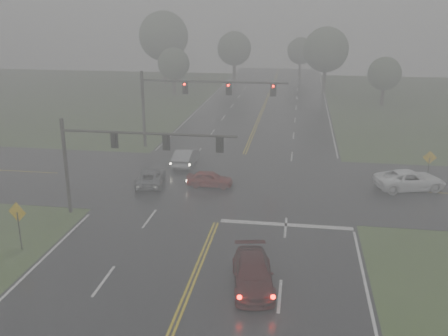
% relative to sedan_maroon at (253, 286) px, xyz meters
% --- Properties ---
extents(main_road, '(18.00, 160.00, 0.02)m').
position_rel_sedan_maroon_xyz_m(main_road, '(-3.10, 13.27, 0.00)').
color(main_road, black).
rests_on(main_road, ground).
extents(cross_street, '(120.00, 14.00, 0.02)m').
position_rel_sedan_maroon_xyz_m(cross_street, '(-3.10, 15.27, 0.00)').
color(cross_street, black).
rests_on(cross_street, ground).
extents(stop_bar, '(8.50, 0.50, 0.01)m').
position_rel_sedan_maroon_xyz_m(stop_bar, '(1.40, 7.67, 0.00)').
color(stop_bar, silver).
rests_on(stop_bar, ground).
extents(sedan_maroon, '(2.76, 5.12, 1.41)m').
position_rel_sedan_maroon_xyz_m(sedan_maroon, '(0.00, 0.00, 0.00)').
color(sedan_maroon, '#390A0B').
rests_on(sedan_maroon, ground).
extents(sedan_red, '(3.62, 1.48, 1.23)m').
position_rel_sedan_maroon_xyz_m(sedan_red, '(-4.77, 14.09, 0.00)').
color(sedan_red, maroon).
rests_on(sedan_red, ground).
extents(sedan_silver, '(1.59, 4.54, 1.49)m').
position_rel_sedan_maroon_xyz_m(sedan_silver, '(-7.84, 19.18, 0.00)').
color(sedan_silver, gray).
rests_on(sedan_silver, ground).
extents(car_grey, '(2.64, 4.57, 1.20)m').
position_rel_sedan_maroon_xyz_m(car_grey, '(-9.44, 13.77, 0.00)').
color(car_grey, '#5A5D62').
rests_on(car_grey, ground).
extents(pickup_white, '(5.82, 3.86, 1.48)m').
position_rel_sedan_maroon_xyz_m(pickup_white, '(10.55, 15.83, 0.00)').
color(pickup_white, white).
rests_on(pickup_white, ground).
extents(signal_gantry_near, '(11.65, 0.29, 6.53)m').
position_rel_sedan_maroon_xyz_m(signal_gantry_near, '(-9.73, 7.62, 4.59)').
color(signal_gantry_near, black).
rests_on(signal_gantry_near, ground).
extents(signal_gantry_far, '(14.25, 0.38, 7.55)m').
position_rel_sedan_maroon_xyz_m(signal_gantry_far, '(-8.85, 24.65, 5.33)').
color(signal_gantry_far, black).
rests_on(signal_gantry_far, ground).
extents(sign_diamond_west, '(1.20, 0.28, 2.92)m').
position_rel_sedan_maroon_xyz_m(sign_diamond_west, '(-13.65, 1.98, 1.97)').
color(sign_diamond_west, black).
rests_on(sign_diamond_west, ground).
extents(sign_diamond_east, '(1.08, 0.12, 2.59)m').
position_rel_sedan_maroon_xyz_m(sign_diamond_east, '(12.30, 17.77, 1.75)').
color(sign_diamond_east, black).
rests_on(sign_diamond_east, ground).
extents(tree_nw_a, '(5.02, 5.02, 7.37)m').
position_rel_sedan_maroon_xyz_m(tree_nw_a, '(-18.09, 55.70, 4.84)').
color(tree_nw_a, '#312720').
rests_on(tree_nw_a, ground).
extents(tree_ne_a, '(7.14, 7.14, 10.49)m').
position_rel_sedan_maroon_xyz_m(tree_ne_a, '(5.61, 60.77, 6.90)').
color(tree_ne_a, '#312720').
rests_on(tree_ne_a, ground).
extents(tree_n_mid, '(6.26, 6.26, 9.20)m').
position_rel_sedan_maroon_xyz_m(tree_n_mid, '(-10.57, 71.58, 6.04)').
color(tree_n_mid, '#312720').
rests_on(tree_n_mid, ground).
extents(tree_e_near, '(4.66, 4.66, 6.84)m').
position_rel_sedan_maroon_xyz_m(tree_e_near, '(13.41, 50.86, 4.49)').
color(tree_e_near, '#312720').
rests_on(tree_e_near, ground).
extents(tree_nw_b, '(8.72, 8.72, 12.81)m').
position_rel_sedan_maroon_xyz_m(tree_nw_b, '(-22.59, 66.60, 8.44)').
color(tree_nw_b, '#312720').
rests_on(tree_nw_b, ground).
extents(tree_n_far, '(5.27, 5.27, 7.74)m').
position_rel_sedan_maroon_xyz_m(tree_n_far, '(1.54, 79.90, 5.08)').
color(tree_n_far, '#312720').
rests_on(tree_n_far, ground).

